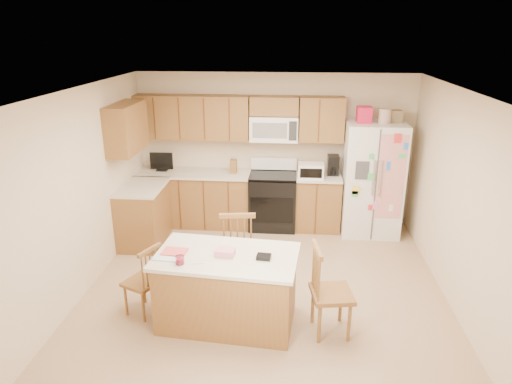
# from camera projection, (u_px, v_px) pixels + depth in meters

# --- Properties ---
(ground) EXTENTS (4.50, 4.50, 0.00)m
(ground) POSITION_uv_depth(u_px,v_px,m) (265.00, 287.00, 5.89)
(ground) COLOR #9C7B66
(ground) RESTS_ON ground
(room_shell) EXTENTS (4.60, 4.60, 2.52)m
(room_shell) POSITION_uv_depth(u_px,v_px,m) (266.00, 181.00, 5.41)
(room_shell) COLOR beige
(room_shell) RESTS_ON ground
(cabinetry) EXTENTS (3.36, 1.56, 2.15)m
(cabinetry) POSITION_uv_depth(u_px,v_px,m) (212.00, 175.00, 7.34)
(cabinetry) COLOR olive
(cabinetry) RESTS_ON ground
(stove) EXTENTS (0.76, 0.65, 1.13)m
(stove) POSITION_uv_depth(u_px,v_px,m) (273.00, 200.00, 7.55)
(stove) COLOR black
(stove) RESTS_ON ground
(refrigerator) EXTENTS (0.90, 0.79, 2.04)m
(refrigerator) POSITION_uv_depth(u_px,v_px,m) (372.00, 178.00, 7.22)
(refrigerator) COLOR white
(refrigerator) RESTS_ON ground
(island) EXTENTS (1.61, 1.03, 0.93)m
(island) POSITION_uv_depth(u_px,v_px,m) (227.00, 288.00, 5.06)
(island) COLOR olive
(island) RESTS_ON ground
(windsor_chair_left) EXTENTS (0.48, 0.49, 0.87)m
(windsor_chair_left) POSITION_uv_depth(u_px,v_px,m) (144.00, 282.00, 5.23)
(windsor_chair_left) COLOR olive
(windsor_chair_left) RESTS_ON ground
(windsor_chair_back) EXTENTS (0.51, 0.49, 1.06)m
(windsor_chair_back) POSITION_uv_depth(u_px,v_px,m) (238.00, 250.00, 5.77)
(windsor_chair_back) COLOR olive
(windsor_chair_back) RESTS_ON ground
(windsor_chair_right) EXTENTS (0.49, 0.51, 1.03)m
(windsor_chair_right) POSITION_uv_depth(u_px,v_px,m) (329.00, 293.00, 4.86)
(windsor_chair_right) COLOR olive
(windsor_chair_right) RESTS_ON ground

